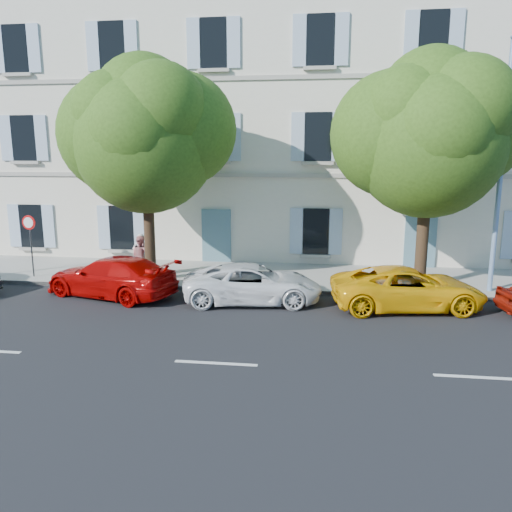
# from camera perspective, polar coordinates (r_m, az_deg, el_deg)

# --- Properties ---
(ground) EXTENTS (90.00, 90.00, 0.00)m
(ground) POSITION_cam_1_polar(r_m,az_deg,el_deg) (15.86, -1.59, -6.39)
(ground) COLOR black
(sidewalk) EXTENTS (36.00, 4.50, 0.15)m
(sidewalk) POSITION_cam_1_polar(r_m,az_deg,el_deg) (20.08, 0.38, -2.30)
(sidewalk) COLOR #A09E96
(sidewalk) RESTS_ON ground
(kerb) EXTENTS (36.00, 0.16, 0.16)m
(kerb) POSITION_cam_1_polar(r_m,az_deg,el_deg) (18.00, -0.46, -3.93)
(kerb) COLOR #9E998E
(kerb) RESTS_ON ground
(building) EXTENTS (28.00, 7.00, 12.00)m
(building) POSITION_cam_1_polar(r_m,az_deg,el_deg) (25.24, 2.04, 14.08)
(building) COLOR beige
(building) RESTS_ON ground
(car_red_coupe) EXTENTS (5.19, 3.29, 1.40)m
(car_red_coupe) POSITION_cam_1_polar(r_m,az_deg,el_deg) (18.12, -16.22, -2.26)
(car_red_coupe) COLOR #AE0604
(car_red_coupe) RESTS_ON ground
(car_white_coupe) EXTENTS (4.81, 2.64, 1.28)m
(car_white_coupe) POSITION_cam_1_polar(r_m,az_deg,el_deg) (16.70, -0.35, -3.17)
(car_white_coupe) COLOR white
(car_white_coupe) RESTS_ON ground
(car_yellow_supercar) EXTENTS (5.11, 2.89, 1.35)m
(car_yellow_supercar) POSITION_cam_1_polar(r_m,az_deg,el_deg) (16.75, 16.93, -3.52)
(car_yellow_supercar) COLOR #F3AE0A
(car_yellow_supercar) RESTS_ON ground
(tree_left) EXTENTS (5.16, 5.16, 8.00)m
(tree_left) POSITION_cam_1_polar(r_m,az_deg,el_deg) (18.93, -12.51, 12.55)
(tree_left) COLOR #3A2819
(tree_left) RESTS_ON sidewalk
(tree_right) EXTENTS (5.18, 5.18, 7.98)m
(tree_right) POSITION_cam_1_polar(r_m,az_deg,el_deg) (18.46, 19.14, 12.13)
(tree_right) COLOR #3A2819
(tree_right) RESTS_ON sidewalk
(road_sign) EXTENTS (0.56, 0.10, 2.43)m
(road_sign) POSITION_cam_1_polar(r_m,az_deg,el_deg) (21.26, -24.44, 2.45)
(road_sign) COLOR #383A3D
(road_sign) RESTS_ON sidewalk
(street_lamp) EXTENTS (0.31, 1.80, 8.46)m
(street_lamp) POSITION_cam_1_polar(r_m,az_deg,el_deg) (18.76, 26.53, 10.55)
(street_lamp) COLOR #7293BF
(street_lamp) RESTS_ON sidewalk
(pedestrian_a) EXTENTS (0.73, 0.61, 1.71)m
(pedestrian_a) POSITION_cam_1_polar(r_m,az_deg,el_deg) (20.05, -13.01, 0.10)
(pedestrian_a) COLOR silver
(pedestrian_a) RESTS_ON sidewalk
(pedestrian_b) EXTENTS (1.02, 0.97, 1.66)m
(pedestrian_b) POSITION_cam_1_polar(r_m,az_deg,el_deg) (19.95, -13.00, -0.04)
(pedestrian_b) COLOR #D38787
(pedestrian_b) RESTS_ON sidewalk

